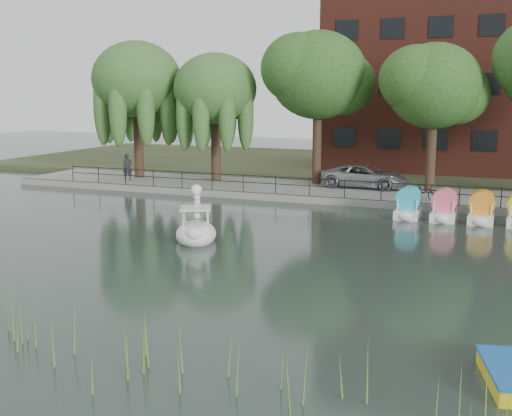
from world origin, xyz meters
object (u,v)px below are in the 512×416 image
Objects in this scene: minivan at (365,174)px; pedestrian at (128,165)px; bicycle at (423,191)px; swan_boat at (196,229)px.

pedestrian is at bearing 100.84° from minivan.
pedestrian is (-15.07, -2.53, 0.19)m from minivan.
pedestrian is at bearing 88.01° from bicycle.
minivan is at bearing 50.94° from swan_boat.
bicycle is 0.87× the size of pedestrian.
pedestrian is 16.55m from swan_boat.
pedestrian reaches higher than bicycle.
swan_boat reaches higher than minivan.
bicycle is at bearing -129.57° from minivan.
minivan reaches higher than bicycle.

